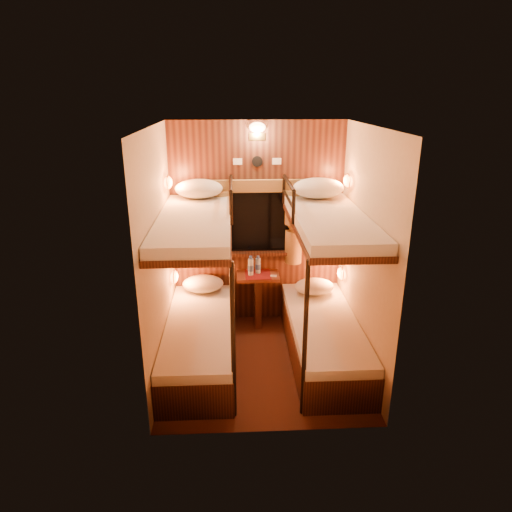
{
  "coord_description": "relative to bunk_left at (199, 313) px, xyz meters",
  "views": [
    {
      "loc": [
        -0.28,
        -4.14,
        2.69
      ],
      "look_at": [
        -0.06,
        0.15,
        1.14
      ],
      "focal_mm": 32.0,
      "sensor_mm": 36.0,
      "label": 1
    }
  ],
  "objects": [
    {
      "name": "wall_right",
      "position": [
        1.65,
        -0.07,
        0.64
      ],
      "size": [
        0.0,
        2.4,
        2.4
      ],
      "primitive_type": "plane",
      "rotation": [
        1.57,
        0.0,
        -1.57
      ],
      "color": "#C6B293",
      "rests_on": "floor"
    },
    {
      "name": "wall_back",
      "position": [
        0.65,
        0.98,
        0.64
      ],
      "size": [
        2.4,
        0.0,
        2.4
      ],
      "primitive_type": "plane",
      "rotation": [
        1.57,
        0.0,
        0.0
      ],
      "color": "#C6B293",
      "rests_on": "floor"
    },
    {
      "name": "curtains",
      "position": [
        0.65,
        0.9,
        0.71
      ],
      "size": [
        1.1,
        0.22,
        1.0
      ],
      "color": "brown",
      "rests_on": "back_panel"
    },
    {
      "name": "ceiling",
      "position": [
        0.65,
        -0.07,
        1.84
      ],
      "size": [
        2.1,
        2.1,
        0.0
      ],
      "primitive_type": "plane",
      "rotation": [
        3.14,
        0.0,
        0.0
      ],
      "color": "silver",
      "rests_on": "wall_back"
    },
    {
      "name": "table",
      "position": [
        0.65,
        0.78,
        -0.14
      ],
      "size": [
        0.5,
        0.34,
        0.66
      ],
      "color": "#632A16",
      "rests_on": "floor"
    },
    {
      "name": "reading_lamps",
      "position": [
        0.65,
        0.63,
        0.68
      ],
      "size": [
        2.0,
        0.2,
        1.25
      ],
      "color": "orange",
      "rests_on": "wall_left"
    },
    {
      "name": "wall_left",
      "position": [
        -0.35,
        -0.07,
        0.64
      ],
      "size": [
        0.0,
        2.4,
        2.4
      ],
      "primitive_type": "plane",
      "rotation": [
        1.57,
        0.0,
        1.57
      ],
      "color": "#C6B293",
      "rests_on": "floor"
    },
    {
      "name": "pillow_lower_right",
      "position": [
        1.3,
        0.63,
        -0.01
      ],
      "size": [
        0.46,
        0.33,
        0.18
      ],
      "primitive_type": "ellipsoid",
      "color": "white",
      "rests_on": "bunk_right"
    },
    {
      "name": "pillow_upper_left",
      "position": [
        -0.0,
        0.74,
        1.13
      ],
      "size": [
        0.52,
        0.37,
        0.21
      ],
      "primitive_type": "ellipsoid",
      "color": "white",
      "rests_on": "bunk_left"
    },
    {
      "name": "bottle_right",
      "position": [
        0.65,
        0.82,
        0.19
      ],
      "size": [
        0.06,
        0.06,
        0.22
      ],
      "rotation": [
        0.0,
        0.0,
        0.4
      ],
      "color": "#99BFE5",
      "rests_on": "table"
    },
    {
      "name": "back_fixtures",
      "position": [
        0.65,
        0.93,
        1.69
      ],
      "size": [
        0.54,
        0.09,
        0.48
      ],
      "color": "black",
      "rests_on": "back_panel"
    },
    {
      "name": "floor",
      "position": [
        0.65,
        -0.07,
        -0.56
      ],
      "size": [
        2.1,
        2.1,
        0.0
      ],
      "primitive_type": "plane",
      "color": "#34130E",
      "rests_on": "ground"
    },
    {
      "name": "pillow_lower_left",
      "position": [
        -0.0,
        0.76,
        -0.01
      ],
      "size": [
        0.48,
        0.35,
        0.19
      ],
      "primitive_type": "ellipsoid",
      "color": "white",
      "rests_on": "bunk_left"
    },
    {
      "name": "sachet_a",
      "position": [
        0.83,
        0.72,
        0.09
      ],
      "size": [
        0.08,
        0.07,
        0.01
      ],
      "primitive_type": "cube",
      "rotation": [
        0.0,
        0.0,
        -0.21
      ],
      "color": "silver",
      "rests_on": "table"
    },
    {
      "name": "wall_front",
      "position": [
        0.65,
        -1.12,
        0.64
      ],
      "size": [
        2.4,
        0.0,
        2.4
      ],
      "primitive_type": "plane",
      "rotation": [
        -1.57,
        0.0,
        0.0
      ],
      "color": "#C6B293",
      "rests_on": "floor"
    },
    {
      "name": "bunk_right",
      "position": [
        1.3,
        0.0,
        0.0
      ],
      "size": [
        0.72,
        1.9,
        1.82
      ],
      "color": "black",
      "rests_on": "floor"
    },
    {
      "name": "bottle_left",
      "position": [
        0.56,
        0.76,
        0.19
      ],
      "size": [
        0.07,
        0.07,
        0.24
      ],
      "rotation": [
        0.0,
        0.0,
        0.32
      ],
      "color": "#99BFE5",
      "rests_on": "table"
    },
    {
      "name": "back_panel",
      "position": [
        0.65,
        0.97,
        0.64
      ],
      "size": [
        2.0,
        0.03,
        2.4
      ],
      "primitive_type": "cube",
      "color": "black",
      "rests_on": "floor"
    },
    {
      "name": "window",
      "position": [
        0.65,
        0.94,
        0.62
      ],
      "size": [
        1.0,
        0.12,
        0.79
      ],
      "color": "black",
      "rests_on": "back_panel"
    },
    {
      "name": "sachet_b",
      "position": [
        0.69,
        0.82,
        0.09
      ],
      "size": [
        0.07,
        0.06,
        0.0
      ],
      "primitive_type": "cube",
      "rotation": [
        0.0,
        0.0,
        0.16
      ],
      "color": "silver",
      "rests_on": "table"
    },
    {
      "name": "bunk_left",
      "position": [
        0.0,
        0.0,
        0.0
      ],
      "size": [
        0.72,
        1.9,
        1.82
      ],
      "color": "black",
      "rests_on": "floor"
    },
    {
      "name": "pillow_upper_right",
      "position": [
        1.3,
        0.67,
        1.14
      ],
      "size": [
        0.56,
        0.4,
        0.22
      ],
      "primitive_type": "ellipsoid",
      "color": "white",
      "rests_on": "bunk_right"
    }
  ]
}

